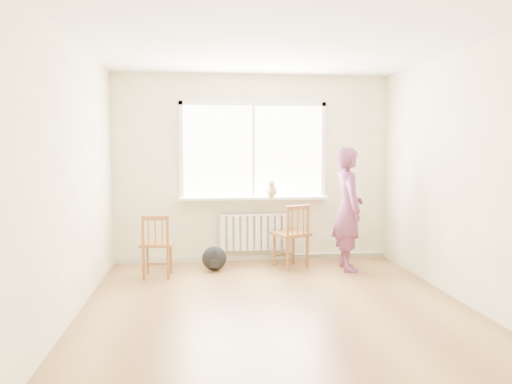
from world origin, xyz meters
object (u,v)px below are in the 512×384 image
object	(u,v)px
chair_right	(293,236)
person	(348,209)
cat	(272,189)
backpack	(214,258)
chair_left	(157,246)

from	to	relation	value
chair_right	person	distance (m)	0.84
person	chair_right	bearing A→B (deg)	76.07
cat	backpack	size ratio (longest dim) A/B	1.22
chair_right	cat	world-z (taller)	cat
backpack	chair_left	bearing A→B (deg)	-157.94
cat	backpack	bearing A→B (deg)	-146.37
chair_left	backpack	size ratio (longest dim) A/B	2.47
person	cat	xyz separation A→B (m)	(-0.97, 0.53, 0.23)
person	backpack	distance (m)	1.92
chair_right	cat	size ratio (longest dim) A/B	2.20
chair_right	cat	bearing A→B (deg)	-78.93
chair_right	backpack	xyz separation A→B (m)	(-1.08, -0.03, -0.28)
backpack	person	bearing A→B (deg)	-4.88
person	backpack	world-z (taller)	person
chair_left	person	world-z (taller)	person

